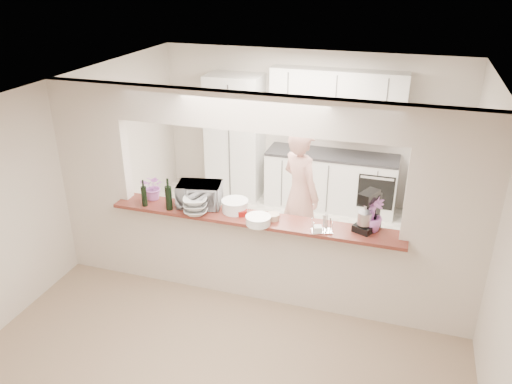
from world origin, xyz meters
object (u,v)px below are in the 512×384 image
at_px(stand_mixer, 369,212).
at_px(person, 300,194).
at_px(toaster_oven, 199,195).
at_px(refrigerator, 437,171).

xyz_separation_m(stand_mixer, person, (-0.97, 1.05, -0.38)).
bearing_deg(toaster_oven, refrigerator, 31.70).
height_order(refrigerator, stand_mixer, refrigerator).
relative_size(toaster_oven, person, 0.28).
bearing_deg(toaster_oven, stand_mixer, -11.29).
bearing_deg(toaster_oven, person, 35.45).
xyz_separation_m(refrigerator, person, (-1.77, -1.54, 0.06)).
bearing_deg(stand_mixer, refrigerator, 72.93).
bearing_deg(stand_mixer, toaster_oven, -179.59).
relative_size(refrigerator, toaster_oven, 3.35).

